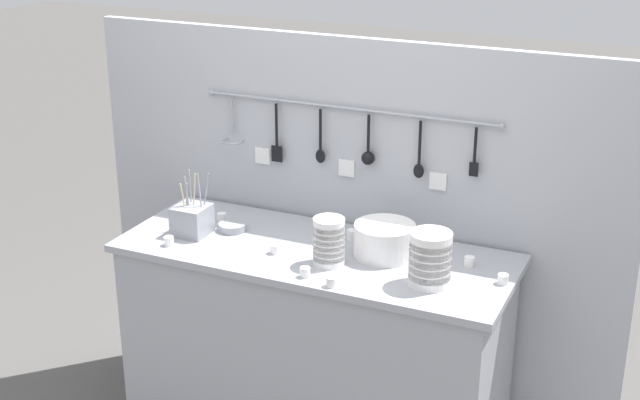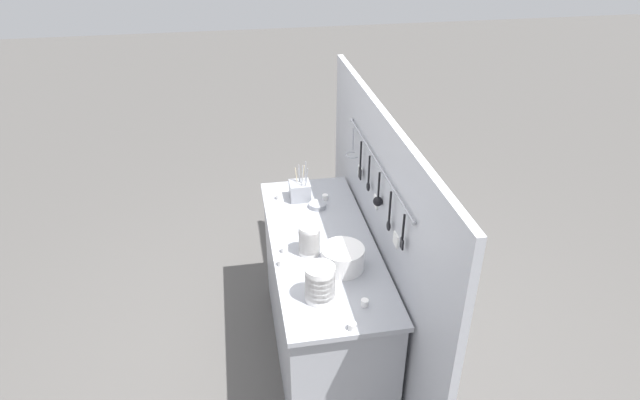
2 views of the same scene
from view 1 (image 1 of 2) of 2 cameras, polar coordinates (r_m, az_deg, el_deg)
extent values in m
cube|color=#9EA0A8|center=(3.55, -0.32, -3.44)|extent=(1.59, 0.62, 0.03)
cube|color=#9EA0A8|center=(3.77, -0.30, -10.08)|extent=(1.53, 0.59, 0.93)
cube|color=#A8AAB2|center=(3.87, 1.82, -2.44)|extent=(2.39, 0.04, 1.75)
cylinder|color=#93969E|center=(3.65, 1.73, 5.88)|extent=(1.28, 0.01, 0.01)
sphere|color=#93969E|center=(3.93, -6.96, 6.85)|extent=(0.02, 0.02, 0.02)
sphere|color=#93969E|center=(3.46, 11.57, 4.63)|extent=(0.02, 0.02, 0.02)
cylinder|color=#93969E|center=(3.89, -5.67, 5.41)|extent=(0.01, 0.01, 0.15)
torus|color=#93969E|center=(3.92, -5.61, 3.77)|extent=(0.10, 0.10, 0.01)
cylinder|color=#93969E|center=(3.88, -5.63, 6.62)|extent=(0.00, 0.01, 0.02)
cylinder|color=black|center=(3.79, -2.81, 4.78)|extent=(0.01, 0.01, 0.19)
cube|color=black|center=(3.83, -2.77, 2.97)|extent=(0.05, 0.01, 0.07)
cylinder|color=#93969E|center=(3.78, -2.75, 6.31)|extent=(0.01, 0.01, 0.02)
cylinder|color=black|center=(3.70, 0.03, 4.51)|extent=(0.01, 0.01, 0.18)
ellipsoid|color=black|center=(3.74, 0.03, 2.82)|extent=(0.04, 0.02, 0.06)
cylinder|color=#93969E|center=(3.69, 0.10, 5.98)|extent=(0.01, 0.01, 0.02)
cylinder|color=black|center=(3.62, 3.12, 4.22)|extent=(0.01, 0.01, 0.16)
sphere|color=black|center=(3.65, 3.09, 2.70)|extent=(0.06, 0.06, 0.06)
cylinder|color=#93969E|center=(3.61, 3.22, 5.61)|extent=(0.01, 0.01, 0.02)
cylinder|color=black|center=(3.56, 6.41, 3.63)|extent=(0.01, 0.01, 0.18)
ellipsoid|color=black|center=(3.59, 6.33, 1.86)|extent=(0.04, 0.02, 0.06)
cylinder|color=#93969E|center=(3.54, 6.53, 5.19)|extent=(0.01, 0.01, 0.02)
cylinder|color=black|center=(3.49, 9.91, 3.45)|extent=(0.01, 0.01, 0.14)
cube|color=black|center=(3.52, 9.81, 1.95)|extent=(0.04, 0.01, 0.06)
cylinder|color=#93969E|center=(3.48, 10.04, 4.73)|extent=(0.00, 0.01, 0.02)
cube|color=white|center=(3.89, -3.68, 2.84)|extent=(0.07, 0.01, 0.07)
cube|color=white|center=(3.73, 1.73, 2.06)|extent=(0.07, 0.01, 0.07)
cube|color=white|center=(3.60, 7.57, 1.20)|extent=(0.07, 0.01, 0.07)
cylinder|color=white|center=(3.28, 7.01, -4.94)|extent=(0.15, 0.15, 0.05)
cylinder|color=white|center=(3.27, 7.03, -4.47)|extent=(0.15, 0.15, 0.05)
cylinder|color=white|center=(3.26, 7.05, -3.99)|extent=(0.15, 0.15, 0.05)
cylinder|color=white|center=(3.24, 7.08, -3.51)|extent=(0.15, 0.15, 0.05)
cylinder|color=white|center=(3.23, 7.10, -3.03)|extent=(0.15, 0.15, 0.05)
cylinder|color=white|center=(3.22, 7.12, -2.54)|extent=(0.15, 0.15, 0.05)
cylinder|color=white|center=(3.42, 0.56, -3.77)|extent=(0.12, 0.12, 0.04)
cylinder|color=white|center=(3.41, 0.56, -3.41)|extent=(0.12, 0.12, 0.04)
cylinder|color=white|center=(3.40, 0.57, -3.04)|extent=(0.12, 0.12, 0.04)
cylinder|color=white|center=(3.39, 0.57, -2.67)|extent=(0.12, 0.12, 0.04)
cylinder|color=white|center=(3.38, 0.57, -2.29)|extent=(0.12, 0.12, 0.04)
cylinder|color=white|center=(3.37, 0.57, -1.92)|extent=(0.12, 0.12, 0.04)
cylinder|color=white|center=(3.36, 0.57, -1.54)|extent=(0.12, 0.12, 0.04)
cylinder|color=white|center=(3.51, 4.13, -3.47)|extent=(0.24, 0.24, 0.01)
cylinder|color=white|center=(3.50, 4.14, -3.31)|extent=(0.24, 0.24, 0.01)
cylinder|color=white|center=(3.50, 4.14, -3.15)|extent=(0.24, 0.24, 0.01)
cylinder|color=white|center=(3.49, 4.15, -2.99)|extent=(0.24, 0.24, 0.01)
cylinder|color=white|center=(3.49, 4.15, -2.82)|extent=(0.24, 0.24, 0.01)
cylinder|color=white|center=(3.48, 4.16, -2.66)|extent=(0.24, 0.24, 0.01)
cylinder|color=white|center=(3.48, 4.16, -2.50)|extent=(0.24, 0.24, 0.01)
cylinder|color=white|center=(3.47, 4.17, -2.33)|extent=(0.24, 0.24, 0.01)
cylinder|color=white|center=(3.47, 4.17, -2.17)|extent=(0.24, 0.24, 0.01)
cylinder|color=white|center=(3.47, 4.17, -2.00)|extent=(0.24, 0.24, 0.01)
cylinder|color=white|center=(3.46, 4.18, -1.84)|extent=(0.24, 0.24, 0.01)
cylinder|color=white|center=(3.46, 4.18, -1.67)|extent=(0.24, 0.24, 0.01)
cylinder|color=#93969E|center=(3.74, -5.63, -1.72)|extent=(0.12, 0.12, 0.03)
cube|color=#93969E|center=(3.71, -8.20, -1.27)|extent=(0.14, 0.14, 0.12)
cylinder|color=#C6B793|center=(3.69, -8.07, 0.21)|extent=(0.01, 0.03, 0.19)
cylinder|color=#93969E|center=(3.68, -7.34, 0.24)|extent=(0.03, 0.02, 0.20)
cylinder|color=#C6B793|center=(3.68, -8.71, -0.13)|extent=(0.02, 0.02, 0.16)
cylinder|color=#93969E|center=(3.66, -7.67, 0.16)|extent=(0.03, 0.02, 0.20)
cylinder|color=#93969E|center=(3.72, -8.29, 0.46)|extent=(0.02, 0.01, 0.20)
cylinder|color=#93969E|center=(3.69, -8.48, 0.13)|extent=(0.02, 0.01, 0.19)
cylinder|color=#93969E|center=(3.69, -8.53, -0.06)|extent=(0.02, 0.01, 0.16)
cylinder|color=white|center=(3.84, -6.31, -1.11)|extent=(0.04, 0.04, 0.04)
cylinder|color=white|center=(3.24, 0.72, -5.26)|extent=(0.04, 0.04, 0.04)
cylinder|color=white|center=(3.65, 2.05, -2.20)|extent=(0.04, 0.04, 0.04)
cylinder|color=white|center=(3.51, -2.91, -3.14)|extent=(0.04, 0.04, 0.04)
cylinder|color=white|center=(3.63, -9.65, -2.60)|extent=(0.04, 0.04, 0.04)
cylinder|color=white|center=(3.45, 9.54, -3.89)|extent=(0.04, 0.04, 0.04)
cylinder|color=white|center=(3.33, 11.63, -4.99)|extent=(0.04, 0.04, 0.04)
cylinder|color=white|center=(3.32, -0.96, -4.64)|extent=(0.04, 0.04, 0.04)
camera|label=2|loc=(2.79, 55.60, 20.53)|focal=30.00mm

